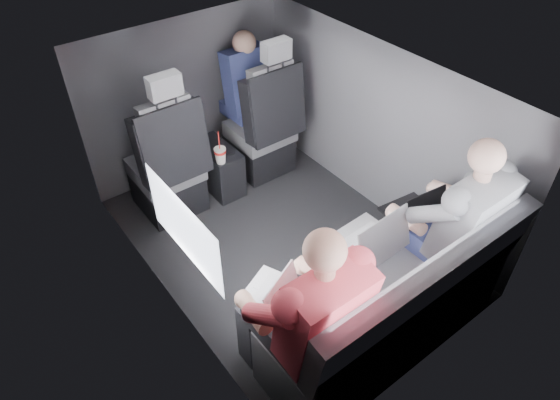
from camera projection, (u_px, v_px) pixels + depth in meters
floor at (282, 244)px, 3.78m from camera, size 2.60×2.60×0.00m
ceiling at (282, 81)px, 2.90m from camera, size 2.60×2.60×0.00m
panel_left at (160, 230)px, 2.93m from camera, size 0.02×2.60×1.35m
panel_right at (377, 130)px, 3.76m from camera, size 0.02×2.60×1.35m
panel_front at (187, 98)px, 4.13m from camera, size 1.80×0.02×1.35m
panel_back at (436, 296)px, 2.55m from camera, size 1.80×0.02×1.35m
side_window at (184, 229)px, 2.61m from camera, size 0.02×0.75×0.42m
seatbelt at (276, 98)px, 3.87m from camera, size 0.35×0.11×0.59m
front_seat_left at (169, 171)px, 3.82m from camera, size 0.52×0.58×1.26m
front_seat_right at (264, 132)px, 4.24m from camera, size 0.52×0.58×1.26m
center_console at (218, 168)px, 4.18m from camera, size 0.24×0.48×0.41m
rear_bench at (391, 310)px, 2.93m from camera, size 1.60×0.57×0.92m
soda_cup at (220, 155)px, 3.86m from camera, size 0.09×0.09×0.28m
laptop_white at (273, 292)px, 2.63m from camera, size 0.36×0.39×0.23m
laptop_silver at (369, 239)px, 2.91m from camera, size 0.41×0.37×0.28m
laptop_black at (414, 209)px, 3.14m from camera, size 0.33×0.31×0.22m
passenger_rear_left at (305, 314)px, 2.49m from camera, size 0.55×0.66×1.29m
passenger_rear_right at (448, 222)px, 3.01m from camera, size 0.55×0.66×1.29m
passenger_front_right at (246, 83)px, 4.17m from camera, size 0.38×0.38×0.76m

